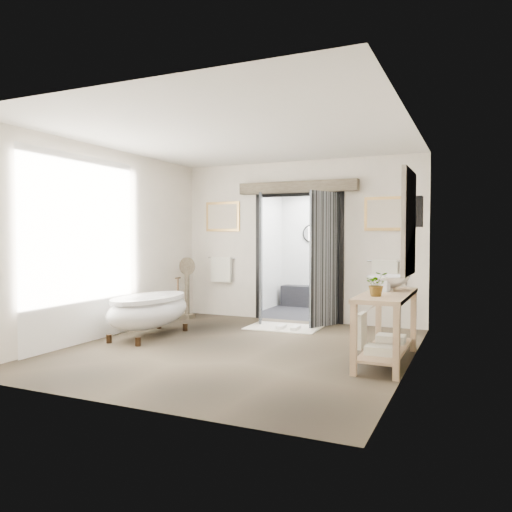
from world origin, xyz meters
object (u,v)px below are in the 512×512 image
at_px(clawfoot_tub, 149,310).
at_px(rug, 284,327).
at_px(vanity, 384,321).
at_px(basin, 388,283).

height_order(clawfoot_tub, rug, clawfoot_tub).
relative_size(vanity, basin, 2.93).
bearing_deg(clawfoot_tub, vanity, -2.00).
bearing_deg(vanity, clawfoot_tub, 178.00).
bearing_deg(clawfoot_tub, rug, 43.18).
relative_size(clawfoot_tub, basin, 3.19).
bearing_deg(basin, rug, 160.55).
height_order(clawfoot_tub, basin, basin).
height_order(vanity, basin, basin).
xyz_separation_m(vanity, rug, (-1.94, 1.65, -0.50)).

